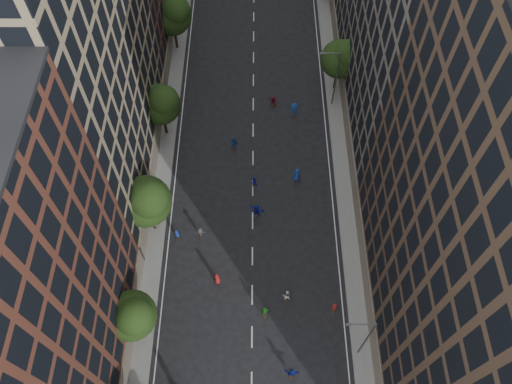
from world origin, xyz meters
TOP-DOWN VIEW (x-y plane):
  - ground at (0.00, 40.00)m, footprint 240.00×240.00m
  - sidewalk_left at (-12.00, 47.50)m, footprint 4.00×105.00m
  - sidewalk_right at (12.00, 47.50)m, footprint 4.00×105.00m
  - bldg_left_b at (-19.00, 35.00)m, footprint 14.00×26.00m
  - bldg_right_a at (19.00, 15.00)m, footprint 14.00×30.00m
  - bldg_right_b at (19.00, 44.00)m, footprint 14.00×28.00m
  - tree_left_1 at (-11.02, 13.86)m, footprint 4.80×4.80m
  - tree_left_2 at (-10.99, 25.83)m, footprint 5.60×5.60m
  - tree_left_3 at (-11.02, 39.85)m, footprint 5.00×5.00m
  - tree_left_4 at (-11.00, 55.84)m, footprint 5.40×5.40m
  - tree_right_a at (11.38, 47.85)m, footprint 5.00×5.00m
  - streetlamp_near at (10.37, 12.00)m, footprint 2.64×0.22m
  - streetlamp_far at (10.37, 45.00)m, footprint 2.64×0.22m
  - skater_5 at (3.86, 9.82)m, footprint 1.51×0.64m
  - skater_6 at (-3.72, 19.44)m, footprint 1.00×0.85m
  - skater_7 at (8.50, 16.37)m, footprint 0.66×0.52m
  - skater_8 at (3.62, 17.62)m, footprint 0.86×0.67m
  - skater_9 at (-5.87, 25.03)m, footprint 1.07×0.73m
  - skater_10 at (1.31, 15.86)m, footprint 1.13×0.57m
  - skater_11 at (0.49, 27.82)m, footprint 1.86×1.26m
  - skater_12 at (5.30, 32.80)m, footprint 1.05×0.81m
  - skater_13 at (-8.50, 24.83)m, footprint 0.63×0.48m
  - skater_14 at (0.12, 31.89)m, footprint 0.86×0.72m
  - skater_15 at (5.36, 43.22)m, footprint 1.40×1.03m
  - skater_16 at (-2.35, 37.53)m, footprint 1.23×0.90m
  - skater_17 at (2.68, 44.89)m, footprint 1.48×0.83m

SIDE VIEW (x-z plane):
  - ground at x=0.00m, z-range 0.00..0.00m
  - sidewalk_left at x=-12.00m, z-range 0.00..0.15m
  - sidewalk_right at x=12.00m, z-range 0.00..0.15m
  - skater_17 at x=2.68m, z-range 0.00..1.52m
  - skater_9 at x=-5.87m, z-range 0.00..1.52m
  - skater_13 at x=-8.50m, z-range 0.00..1.56m
  - skater_14 at x=0.12m, z-range 0.00..1.57m
  - skater_5 at x=3.86m, z-range 0.00..1.58m
  - skater_7 at x=8.50m, z-range 0.00..1.59m
  - skater_6 at x=-3.72m, z-range 0.00..1.75m
  - skater_8 at x=3.62m, z-range 0.00..1.75m
  - skater_10 at x=1.31m, z-range 0.00..1.85m
  - skater_12 at x=5.30m, z-range 0.00..1.92m
  - skater_11 at x=0.49m, z-range 0.00..1.93m
  - skater_15 at x=5.36m, z-range 0.00..1.93m
  - skater_16 at x=-2.35m, z-range 0.00..1.94m
  - streetlamp_near at x=10.37m, z-range 0.64..9.70m
  - streetlamp_far at x=10.37m, z-range 0.64..9.70m
  - tree_left_1 at x=-11.02m, z-range 1.45..9.66m
  - tree_right_a at x=11.38m, z-range 1.43..9.83m
  - tree_left_3 at x=-11.02m, z-range 1.53..10.11m
  - tree_left_4 at x=-11.00m, z-range 1.56..10.63m
  - tree_left_2 at x=-10.99m, z-range 1.63..11.08m
  - bldg_right_b at x=19.00m, z-range 0.00..33.00m
  - bldg_left_b at x=-19.00m, z-range 0.00..34.00m
  - bldg_right_a at x=19.00m, z-range 0.00..36.00m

